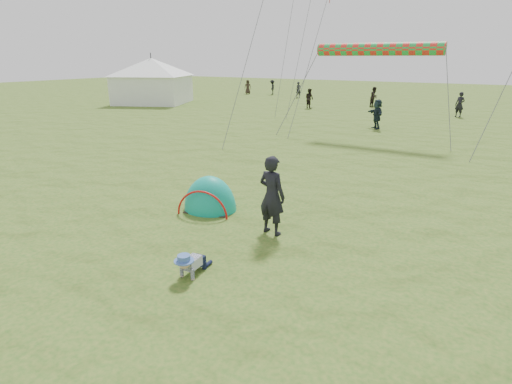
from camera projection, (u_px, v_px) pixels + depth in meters
The scene contains 13 objects.
ground at pixel (217, 282), 7.59m from camera, with size 140.00×140.00×0.00m, color #2A5819.
crawling_toddler at pixel (191, 263), 7.77m from camera, with size 0.49×0.70×0.54m, color black, non-canonical shape.
popup_tent at pixel (210, 209), 11.24m from camera, with size 1.50×1.23×1.94m, color #04A06B.
standing_adult at pixel (272, 196), 9.42m from camera, with size 0.70×0.46×1.93m, color black.
event_marquee at pixel (152, 79), 36.93m from camera, with size 6.30×6.30×4.33m, color white, non-canonical shape.
crowd_person_0 at pixel (299, 90), 42.36m from camera, with size 0.60×0.39×1.64m, color #222327.
crowd_person_1 at pixel (309, 98), 33.50m from camera, with size 0.79×0.61×1.62m, color black.
crowd_person_4 at pixel (248, 87), 46.83m from camera, with size 0.78×0.51×1.60m, color black.
crowd_person_5 at pixel (377, 114), 23.76m from camera, with size 1.61×0.51×1.73m, color #18262F.
crowd_person_6 at pixel (460, 105), 28.49m from camera, with size 0.64×0.42×1.76m, color black.
crowd_person_9 at pixel (272, 87), 46.04m from camera, with size 1.06×0.61×1.64m, color black.
crowd_person_13 at pixel (374, 97), 34.49m from camera, with size 0.82×0.64×1.68m, color black.
rainbow_tube_kite at pixel (378, 49), 20.03m from camera, with size 0.64×0.64×6.28m, color red.
Camera 1 is at (4.03, -5.33, 4.06)m, focal length 28.00 mm.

